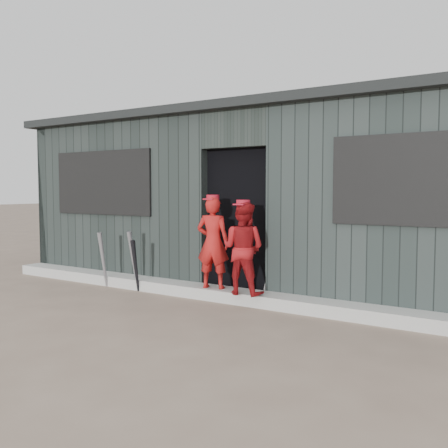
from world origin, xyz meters
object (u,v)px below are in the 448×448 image
Objects in this scene: player_red_left at (213,243)px; player_red_right at (243,248)px; bat_right at (136,266)px; dugout at (282,199)px; bat_mid at (133,260)px; player_grey_back at (280,251)px; bat_left at (103,260)px.

player_red_left is 1.05× the size of player_red_right.
bat_right is 2.52m from dugout.
player_grey_back reaches higher than bat_mid.
bat_right is (0.64, 0.00, -0.04)m from bat_left.
bat_left is at bearing -135.62° from dugout.
player_red_left is at bearing 9.89° from bat_right.
bat_mid is 1.16× the size of bat_right.
bat_mid reaches higher than bat_right.
player_grey_back is 1.52m from dugout.
bat_right is (0.19, -0.16, -0.05)m from bat_mid.
player_grey_back is at bearing 19.55° from bat_right.
bat_right is 0.65× the size of player_red_right.
bat_mid is 1.41m from player_red_left.
bat_right is at bearing -0.81° from player_red_right.
bat_right is 0.62× the size of player_red_left.
bat_left is at bearing -1.62° from player_red_right.
bat_mid is at bearing 28.23° from player_grey_back.
dugout is (-0.58, 1.25, 0.65)m from player_grey_back.
bat_mid is at bearing 139.89° from bat_right.
bat_mid is 0.75× the size of player_red_right.
bat_left is 1.86m from player_red_left.
player_red_left reaches higher than bat_mid.
player_red_left is 0.94× the size of player_grey_back.
player_red_left is at bearing 47.17° from player_grey_back.
player_grey_back is (0.21, 0.59, -0.08)m from player_red_right.
player_red_right is (1.90, -0.07, 0.30)m from bat_mid.
player_grey_back is at bearing 14.93° from bat_left.
player_grey_back reaches higher than bat_left.
bat_left is 0.68× the size of player_red_left.
player_red_left reaches higher than bat_left.
bat_mid is 0.67× the size of player_grey_back.
player_red_right is 0.63m from player_grey_back.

